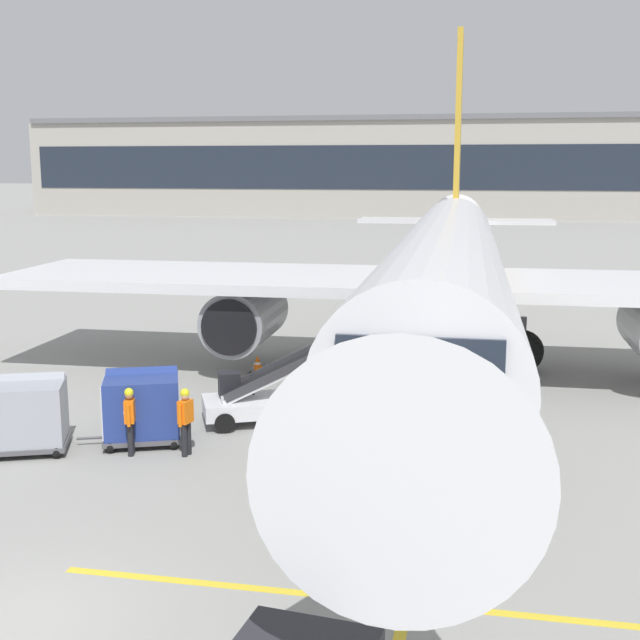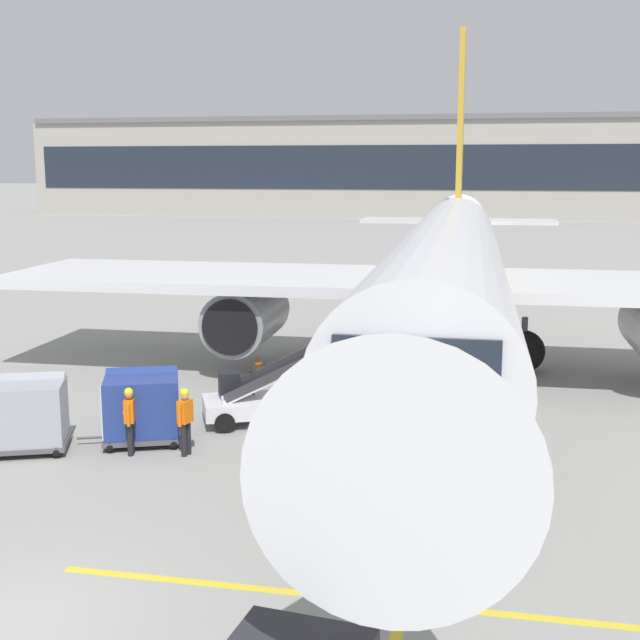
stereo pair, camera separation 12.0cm
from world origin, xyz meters
name	(u,v)px [view 1 (the left image)]	position (x,y,z in m)	size (l,w,h in m)	color
ground_plane	(24,622)	(0.00, 0.00, 0.00)	(600.00, 600.00, 0.00)	gray
parked_airplane	(447,270)	(5.82, 17.50, 3.67)	(31.33, 40.74, 13.89)	white
belt_loader	(273,392)	(1.28, 11.07, 0.86)	(5.40, 3.26, 2.94)	silver
baggage_cart_lead	(142,406)	(-1.64, 8.63, 1.00)	(2.82, 2.21, 1.91)	#515156
baggage_cart_second	(26,413)	(-4.28, 7.44, 1.00)	(2.82, 2.21, 1.91)	#515156
ground_crew_by_loader	(152,399)	(-1.62, 9.27, 1.00)	(0.34, 0.55, 1.74)	#514C42
ground_crew_by_carts	(186,417)	(-0.15, 7.88, 1.00)	(0.34, 0.55, 1.74)	black
ground_crew_marshaller	(130,417)	(-1.54, 7.65, 1.00)	(0.34, 0.55, 1.74)	black
safety_cone_engine_keepout	(257,365)	(-0.62, 16.29, 0.32)	(0.58, 0.58, 0.66)	black
apron_guidance_line_lead_in	(447,379)	(5.95, 16.76, 0.00)	(0.20, 110.00, 0.01)	yellow
apron_guidance_line_stop_bar	(399,603)	(5.83, 1.75, 0.00)	(12.00, 0.20, 0.01)	yellow
terminal_building	(384,167)	(-7.58, 111.13, 6.91)	(102.96, 17.21, 13.92)	#A8A399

